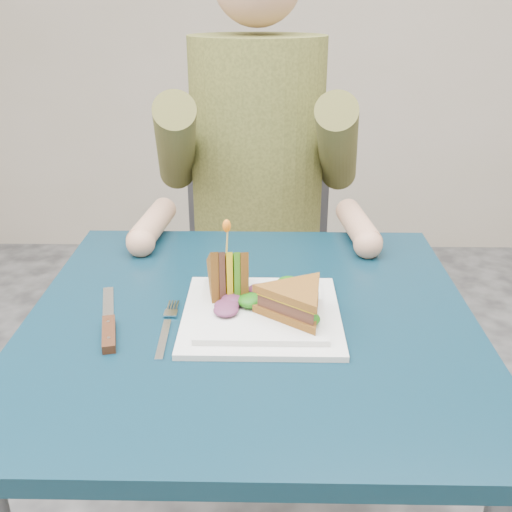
{
  "coord_description": "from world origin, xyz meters",
  "views": [
    {
      "loc": [
        0.03,
        -0.88,
        1.23
      ],
      "look_at": [
        0.01,
        0.04,
        0.82
      ],
      "focal_mm": 42.0,
      "sensor_mm": 36.0,
      "label": 1
    }
  ],
  "objects_px": {
    "table": "(251,354)",
    "chair": "(258,246)",
    "plate": "(261,313)",
    "sandwich_flat": "(296,301)",
    "diner": "(257,127)",
    "knife": "(109,328)",
    "fork": "(166,329)",
    "sandwich_upright": "(228,276)"
  },
  "relations": [
    {
      "from": "diner",
      "to": "sandwich_upright",
      "type": "xyz_separation_m",
      "value": [
        -0.04,
        -0.58,
        -0.13
      ]
    },
    {
      "from": "plate",
      "to": "sandwich_flat",
      "type": "xyz_separation_m",
      "value": [
        0.05,
        -0.02,
        0.04
      ]
    },
    {
      "from": "sandwich_flat",
      "to": "knife",
      "type": "relative_size",
      "value": 0.9
    },
    {
      "from": "diner",
      "to": "plate",
      "type": "bearing_deg",
      "value": -88.36
    },
    {
      "from": "diner",
      "to": "sandwich_flat",
      "type": "relative_size",
      "value": 3.79
    },
    {
      "from": "sandwich_flat",
      "to": "fork",
      "type": "height_order",
      "value": "sandwich_flat"
    },
    {
      "from": "diner",
      "to": "sandwich_upright",
      "type": "bearing_deg",
      "value": -93.91
    },
    {
      "from": "sandwich_flat",
      "to": "diner",
      "type": "bearing_deg",
      "value": 96.37
    },
    {
      "from": "table",
      "to": "sandwich_upright",
      "type": "height_order",
      "value": "sandwich_upright"
    },
    {
      "from": "plate",
      "to": "sandwich_upright",
      "type": "distance_m",
      "value": 0.09
    },
    {
      "from": "sandwich_upright",
      "to": "fork",
      "type": "distance_m",
      "value": 0.14
    },
    {
      "from": "chair",
      "to": "table",
      "type": "bearing_deg",
      "value": -90.0
    },
    {
      "from": "knife",
      "to": "chair",
      "type": "bearing_deg",
      "value": 74.07
    },
    {
      "from": "chair",
      "to": "plate",
      "type": "bearing_deg",
      "value": -88.61
    },
    {
      "from": "chair",
      "to": "sandwich_upright",
      "type": "relative_size",
      "value": 6.69
    },
    {
      "from": "diner",
      "to": "fork",
      "type": "distance_m",
      "value": 0.71
    },
    {
      "from": "diner",
      "to": "sandwich_flat",
      "type": "xyz_separation_m",
      "value": [
        0.07,
        -0.65,
        -0.14
      ]
    },
    {
      "from": "fork",
      "to": "knife",
      "type": "relative_size",
      "value": 0.82
    },
    {
      "from": "fork",
      "to": "knife",
      "type": "distance_m",
      "value": 0.09
    },
    {
      "from": "chair",
      "to": "diner",
      "type": "height_order",
      "value": "diner"
    },
    {
      "from": "table",
      "to": "fork",
      "type": "distance_m",
      "value": 0.17
    },
    {
      "from": "diner",
      "to": "fork",
      "type": "height_order",
      "value": "diner"
    },
    {
      "from": "chair",
      "to": "knife",
      "type": "height_order",
      "value": "chair"
    },
    {
      "from": "plate",
      "to": "sandwich_upright",
      "type": "relative_size",
      "value": 1.87
    },
    {
      "from": "knife",
      "to": "diner",
      "type": "bearing_deg",
      "value": 71.59
    },
    {
      "from": "diner",
      "to": "plate",
      "type": "relative_size",
      "value": 2.87
    },
    {
      "from": "table",
      "to": "knife",
      "type": "bearing_deg",
      "value": -165.51
    },
    {
      "from": "table",
      "to": "sandwich_upright",
      "type": "bearing_deg",
      "value": 138.9
    },
    {
      "from": "knife",
      "to": "sandwich_flat",
      "type": "bearing_deg",
      "value": 4.44
    },
    {
      "from": "plate",
      "to": "sandwich_flat",
      "type": "height_order",
      "value": "sandwich_flat"
    },
    {
      "from": "plate",
      "to": "knife",
      "type": "distance_m",
      "value": 0.25
    },
    {
      "from": "table",
      "to": "chair",
      "type": "bearing_deg",
      "value": 90.0
    },
    {
      "from": "diner",
      "to": "knife",
      "type": "xyz_separation_m",
      "value": [
        -0.23,
        -0.68,
        -0.18
      ]
    },
    {
      "from": "sandwich_flat",
      "to": "chair",
      "type": "bearing_deg",
      "value": 95.44
    },
    {
      "from": "sandwich_flat",
      "to": "fork",
      "type": "xyz_separation_m",
      "value": [
        -0.21,
        -0.02,
        -0.04
      ]
    },
    {
      "from": "plate",
      "to": "knife",
      "type": "xyz_separation_m",
      "value": [
        -0.24,
        -0.05,
        -0.0
      ]
    },
    {
      "from": "chair",
      "to": "plate",
      "type": "height_order",
      "value": "chair"
    },
    {
      "from": "chair",
      "to": "diner",
      "type": "xyz_separation_m",
      "value": [
        -0.0,
        -0.11,
        0.37
      ]
    },
    {
      "from": "sandwich_upright",
      "to": "table",
      "type": "bearing_deg",
      "value": -41.1
    },
    {
      "from": "chair",
      "to": "plate",
      "type": "distance_m",
      "value": 0.77
    },
    {
      "from": "diner",
      "to": "sandwich_flat",
      "type": "height_order",
      "value": "diner"
    },
    {
      "from": "diner",
      "to": "plate",
      "type": "distance_m",
      "value": 0.65
    }
  ]
}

